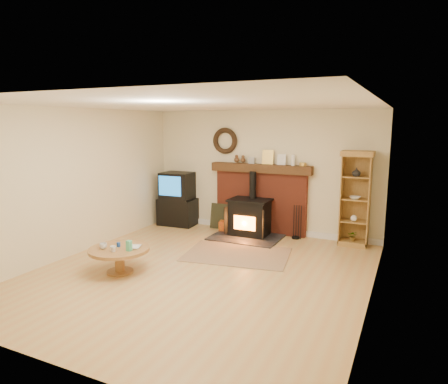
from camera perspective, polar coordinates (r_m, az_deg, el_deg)
The scene contains 11 objects.
ground at distance 6.42m, azimuth -3.30°, elevation -11.46°, with size 5.50×5.50×0.00m, color tan.
room_shell at distance 6.11m, azimuth -3.18°, elevation 4.04°, with size 5.02×5.52×2.61m.
chimney_breast at distance 8.56m, azimuth 5.23°, elevation -0.52°, with size 2.20×0.22×1.78m.
wood_stove at distance 8.32m, azimuth 3.63°, elevation -3.75°, with size 1.40×1.00×1.34m.
area_rug at distance 7.25m, azimuth 1.89°, elevation -8.89°, with size 1.82×1.25×0.01m, color brown.
tv_unit at distance 9.27m, azimuth -6.62°, elevation -1.12°, with size 0.87×0.64×1.22m.
curio_cabinet at distance 7.98m, azimuth 18.27°, elevation -0.90°, with size 0.59×0.42×1.82m.
firelog_box at distance 8.71m, azimuth 0.54°, elevation -4.94°, with size 0.36×0.23×0.23m, color orange.
leaning_painting at distance 8.90m, azimuth -0.53°, elevation -3.49°, with size 0.47×0.03×0.57m, color black.
fire_tools at distance 8.30m, azimuth 10.30°, elevation -5.54°, with size 0.19×0.16×0.70m.
coffee_table at distance 6.53m, azimuth -14.76°, elevation -8.37°, with size 0.95×0.95×0.56m.
Camera 1 is at (2.89, -5.25, 2.33)m, focal length 32.00 mm.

